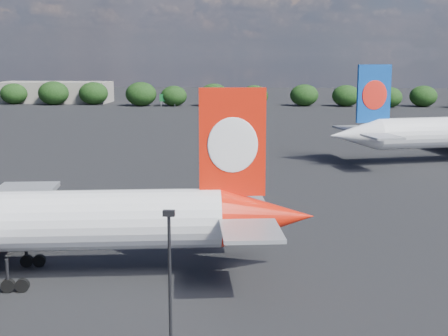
{
  "coord_description": "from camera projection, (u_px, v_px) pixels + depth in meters",
  "views": [
    {
      "loc": [
        20.85,
        -45.71,
        18.6
      ],
      "look_at": [
        16.0,
        12.0,
        8.0
      ],
      "focal_mm": 50.0,
      "sensor_mm": 36.0,
      "label": 1
    }
  ],
  "objects": [
    {
      "name": "billboard_yellow",
      "position": [
        252.0,
        95.0,
        226.58
      ],
      "size": [
        5.0,
        0.3,
        5.5
      ],
      "color": "gold",
      "rests_on": "ground"
    },
    {
      "name": "highway_sign",
      "position": [
        168.0,
        98.0,
        223.3
      ],
      "size": [
        6.0,
        0.3,
        4.5
      ],
      "color": "#136328",
      "rests_on": "ground"
    },
    {
      "name": "ground",
      "position": [
        156.0,
        162.0,
        108.68
      ],
      "size": [
        500.0,
        500.0,
        0.0
      ],
      "primitive_type": "plane",
      "color": "black",
      "rests_on": "ground"
    },
    {
      "name": "apron_lamp_post",
      "position": [
        170.0,
        313.0,
        29.9
      ],
      "size": [
        0.55,
        0.3,
        11.44
      ],
      "color": "black",
      "rests_on": "ground"
    },
    {
      "name": "qantas_airliner",
      "position": [
        11.0,
        223.0,
        51.46
      ],
      "size": [
        48.79,
        46.53,
        15.93
      ],
      "color": "white",
      "rests_on": "ground"
    },
    {
      "name": "terminal_building",
      "position": [
        56.0,
        92.0,
        242.7
      ],
      "size": [
        42.0,
        16.0,
        8.0
      ],
      "color": "gray",
      "rests_on": "ground"
    },
    {
      "name": "horizon_treeline",
      "position": [
        235.0,
        95.0,
        225.88
      ],
      "size": [
        208.0,
        15.35,
        8.77
      ],
      "color": "black",
      "rests_on": "ground"
    }
  ]
}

